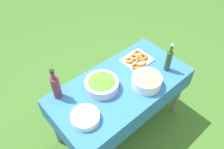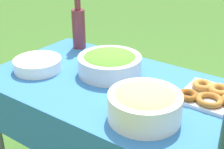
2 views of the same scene
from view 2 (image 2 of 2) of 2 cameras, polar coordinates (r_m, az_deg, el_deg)
The scene contains 6 objects.
picnic_table at distance 1.48m, azimuth 3.15°, elevation -6.35°, with size 1.42×0.72×0.74m.
salad_bowl at distance 1.55m, azimuth -0.42°, elevation 2.17°, with size 0.32×0.32×0.11m.
pasta_bowl at distance 1.19m, azimuth 6.00°, elevation -5.30°, with size 0.28×0.28×0.13m.
donut_platter at distance 1.40m, azimuth 18.65°, elevation -3.76°, with size 0.30×0.27×0.05m.
plate_stack at distance 1.64m, azimuth -13.41°, elevation 1.82°, with size 0.24×0.24×0.06m.
wine_bottle at distance 1.87m, azimuth -6.12°, elevation 8.66°, with size 0.08×0.08×0.33m.
Camera 2 is at (0.65, -1.06, 1.43)m, focal length 50.00 mm.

